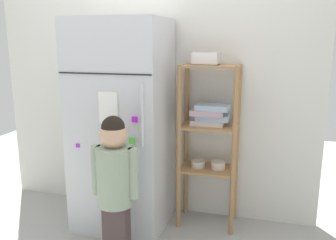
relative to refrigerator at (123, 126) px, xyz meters
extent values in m
plane|color=#999993|center=(0.13, -0.02, -0.80)|extent=(6.00, 6.00, 0.00)
cube|color=silver|center=(0.13, 0.33, 0.25)|extent=(2.71, 0.03, 2.10)
cube|color=silver|center=(0.00, 0.00, 0.00)|extent=(0.68, 0.59, 1.60)
cube|color=black|center=(0.00, -0.30, 0.42)|extent=(0.67, 0.01, 0.01)
cylinder|color=silver|center=(0.27, -0.32, 0.16)|extent=(0.02, 0.02, 0.42)
cube|color=white|center=(0.02, -0.30, 0.20)|extent=(0.14, 0.01, 0.22)
cube|color=#C118EB|center=(0.21, -0.30, 0.13)|extent=(0.04, 0.01, 0.04)
cube|color=#32C10E|center=(-0.06, -0.30, -0.28)|extent=(0.04, 0.02, 0.04)
cube|color=#B125D4|center=(-0.22, -0.30, -0.09)|extent=(0.03, 0.01, 0.03)
cube|color=gold|center=(0.15, -0.30, -0.28)|extent=(0.04, 0.02, 0.04)
cube|color=#53CE34|center=(0.19, -0.30, -0.02)|extent=(0.04, 0.02, 0.04)
cube|color=blue|center=(-0.11, -0.30, -0.26)|extent=(0.03, 0.01, 0.03)
cube|color=#463737|center=(0.15, -0.50, -0.60)|extent=(0.16, 0.10, 0.40)
cylinder|color=gray|center=(0.15, -0.50, -0.20)|extent=(0.23, 0.23, 0.38)
sphere|color=gray|center=(0.15, -0.43, -0.02)|extent=(0.10, 0.10, 0.10)
sphere|color=tan|center=(0.15, -0.50, 0.07)|extent=(0.17, 0.17, 0.17)
sphere|color=black|center=(0.15, -0.50, 0.12)|extent=(0.15, 0.15, 0.15)
cylinder|color=gray|center=(0.02, -0.50, -0.17)|extent=(0.06, 0.06, 0.33)
cylinder|color=gray|center=(0.28, -0.50, -0.17)|extent=(0.06, 0.06, 0.33)
cylinder|color=#9E7247|center=(0.44, 0.02, -0.17)|extent=(0.04, 0.04, 1.26)
cylinder|color=#9E7247|center=(0.85, 0.02, -0.17)|extent=(0.04, 0.04, 1.26)
cylinder|color=#9E7247|center=(0.44, 0.28, -0.17)|extent=(0.04, 0.04, 1.26)
cylinder|color=#9E7247|center=(0.85, 0.28, -0.17)|extent=(0.04, 0.04, 1.26)
cube|color=#9E7247|center=(0.64, 0.15, 0.46)|extent=(0.43, 0.27, 0.02)
cube|color=#9E7247|center=(0.64, 0.15, 0.00)|extent=(0.43, 0.27, 0.02)
cube|color=#9E7247|center=(0.64, 0.15, -0.34)|extent=(0.43, 0.27, 0.02)
cube|color=white|center=(0.63, 0.17, 0.03)|extent=(0.25, 0.16, 0.04)
cube|color=#99B2C6|center=(0.67, 0.16, 0.07)|extent=(0.25, 0.16, 0.04)
cube|color=#B293A3|center=(0.63, 0.14, 0.11)|extent=(0.26, 0.18, 0.04)
cube|color=#99B2C6|center=(0.67, 0.14, 0.15)|extent=(0.25, 0.17, 0.04)
cylinder|color=beige|center=(0.57, 0.15, -0.31)|extent=(0.11, 0.11, 0.05)
cylinder|color=beige|center=(0.72, 0.15, -0.30)|extent=(0.11, 0.11, 0.06)
cube|color=white|center=(0.61, 0.16, 0.47)|extent=(0.20, 0.15, 0.01)
cube|color=white|center=(0.61, 0.09, 0.51)|extent=(0.20, 0.01, 0.09)
cube|color=white|center=(0.61, 0.24, 0.51)|extent=(0.20, 0.01, 0.09)
cube|color=white|center=(0.51, 0.16, 0.51)|extent=(0.01, 0.15, 0.09)
cube|color=white|center=(0.70, 0.16, 0.51)|extent=(0.01, 0.15, 0.09)
sphere|color=maroon|center=(0.63, 0.17, 0.50)|extent=(0.07, 0.07, 0.07)
sphere|color=#A82520|center=(0.60, 0.19, 0.51)|extent=(0.07, 0.07, 0.07)
sphere|color=orange|center=(0.63, 0.15, 0.51)|extent=(0.07, 0.07, 0.07)
camera|label=1|loc=(1.04, -2.46, 0.64)|focal=37.94mm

